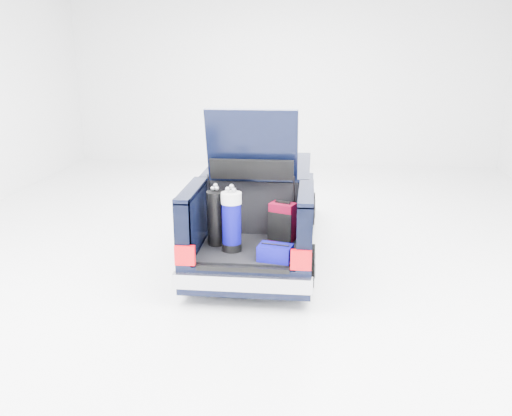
# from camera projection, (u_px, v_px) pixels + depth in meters

# --- Properties ---
(ground) EXTENTS (14.00, 14.00, 0.00)m
(ground) POSITION_uv_depth(u_px,v_px,m) (259.00, 250.00, 9.09)
(ground) COLOR white
(ground) RESTS_ON ground
(car) EXTENTS (1.87, 4.65, 2.47)m
(car) POSITION_uv_depth(u_px,v_px,m) (260.00, 209.00, 9.00)
(car) COLOR black
(car) RESTS_ON ground
(red_suitcase) EXTENTS (0.41, 0.35, 0.58)m
(red_suitcase) POSITION_uv_depth(u_px,v_px,m) (283.00, 222.00, 7.72)
(red_suitcase) COLOR #640319
(red_suitcase) RESTS_ON car
(black_golf_bag) EXTENTS (0.27, 0.29, 0.86)m
(black_golf_bag) POSITION_uv_depth(u_px,v_px,m) (216.00, 218.00, 7.51)
(black_golf_bag) COLOR black
(black_golf_bag) RESTS_ON car
(blue_golf_bag) EXTENTS (0.29, 0.29, 0.92)m
(blue_golf_bag) POSITION_uv_depth(u_px,v_px,m) (232.00, 221.00, 7.29)
(blue_golf_bag) COLOR black
(blue_golf_bag) RESTS_ON car
(blue_duffel) EXTENTS (0.48, 0.36, 0.23)m
(blue_duffel) POSITION_uv_depth(u_px,v_px,m) (275.00, 253.00, 7.04)
(blue_duffel) COLOR #080572
(blue_duffel) RESTS_ON car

